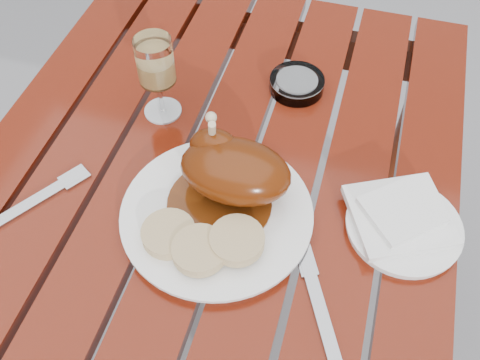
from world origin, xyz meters
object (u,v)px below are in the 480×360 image
Objects in this scene: wine_glass at (158,78)px; ashtray at (297,84)px; dinner_plate at (217,215)px; table at (208,306)px; side_plate at (403,227)px.

ashtray is (0.22, 0.13, -0.07)m from wine_glass.
wine_glass is (-0.16, 0.19, 0.07)m from dinner_plate.
ashtray reaches higher than table.
dinner_plate reaches higher than table.
ashtray reaches higher than dinner_plate.
table is 4.04× the size of dinner_plate.
dinner_plate is at bearing -49.79° from wine_glass.
dinner_plate is 0.26m from wine_glass.
table is 11.71× the size of ashtray.
ashtray reaches higher than side_plate.
dinner_plate is 1.87× the size of wine_glass.
dinner_plate is 1.68× the size of side_plate.
side_plate is 1.73× the size of ashtray.
ashtray is at bearing 29.56° from wine_glass.
table is 6.78× the size of side_plate.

